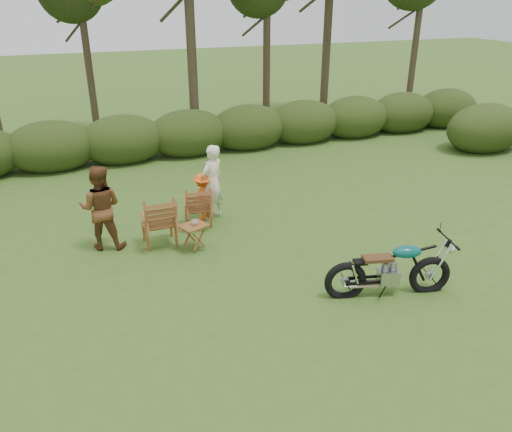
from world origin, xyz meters
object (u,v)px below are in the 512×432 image
object	(u,v)px
cup	(195,222)
child	(204,219)
adult_a	(214,218)
lawn_chair_right	(199,225)
motorcycle	(386,293)
adult_b	(106,247)
side_table	(194,237)
lawn_chair_left	(161,243)

from	to	relation	value
cup	child	size ratio (longest dim) A/B	0.12
adult_a	child	size ratio (longest dim) A/B	1.58
lawn_chair_right	adult_a	distance (m)	0.49
lawn_chair_right	child	world-z (taller)	child
cup	adult_a	distance (m)	1.61
child	lawn_chair_right	bearing A→B (deg)	32.02
adult_a	motorcycle	bearing A→B (deg)	82.53
motorcycle	lawn_chair_right	xyz separation A→B (m)	(-2.25, 3.80, 0.00)
motorcycle	adult_b	distance (m)	5.51
motorcycle	adult_a	size ratio (longest dim) A/B	1.21
side_table	cup	size ratio (longest dim) A/B	4.20
side_table	child	world-z (taller)	child
side_table	cup	distance (m)	0.32
adult_b	side_table	bearing A→B (deg)	172.90
side_table	adult_a	bearing A→B (deg)	59.00
adult_a	adult_b	world-z (taller)	adult_b
side_table	lawn_chair_left	bearing A→B (deg)	139.58
lawn_chair_right	side_table	distance (m)	1.16
adult_a	lawn_chair_right	bearing A→B (deg)	-0.64
lawn_chair_right	adult_b	xyz separation A→B (m)	(-2.01, -0.31, 0.00)
motorcycle	child	size ratio (longest dim) A/B	1.90
motorcycle	child	world-z (taller)	motorcycle
lawn_chair_left	motorcycle	bearing A→B (deg)	134.89
cup	lawn_chair_right	bearing A→B (deg)	71.85
child	side_table	bearing A→B (deg)	43.70
lawn_chair_right	adult_a	world-z (taller)	adult_a
lawn_chair_left	side_table	distance (m)	0.82
lawn_chair_left	lawn_chair_right	bearing A→B (deg)	-149.50
lawn_chair_right	cup	size ratio (longest dim) A/B	7.29
lawn_chair_right	adult_a	bearing A→B (deg)	-139.74
lawn_chair_right	side_table	world-z (taller)	side_table
motorcycle	lawn_chair_left	bearing A→B (deg)	149.00
lawn_chair_left	child	size ratio (longest dim) A/B	0.97
motorcycle	side_table	distance (m)	3.80
lawn_chair_left	child	bearing A→B (deg)	-143.79
motorcycle	adult_a	bearing A→B (deg)	128.56
side_table	adult_b	size ratio (longest dim) A/B	0.31
lawn_chair_right	child	xyz separation A→B (m)	(0.19, 0.27, 0.00)
lawn_chair_right	cup	distance (m)	1.24
motorcycle	cup	bearing A→B (deg)	147.53
motorcycle	cup	world-z (taller)	cup
lawn_chair_right	child	distance (m)	0.33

